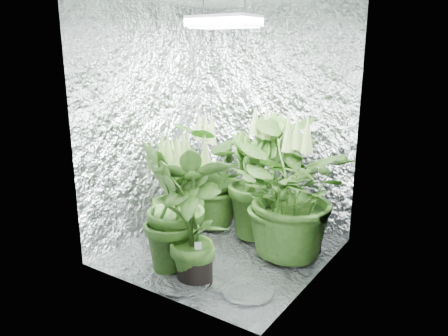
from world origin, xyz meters
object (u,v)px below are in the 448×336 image
plant_g (174,208)px  plant_c (256,178)px  plant_d (178,193)px  plant_e (286,194)px  grow_lamp (224,22)px  plant_f (194,217)px  plant_a (211,173)px  plant_b (283,180)px  circulation_fan (309,231)px

plant_g → plant_c: bearing=77.9°
plant_c → plant_d: (-0.52, -0.45, -0.11)m
plant_c → plant_e: bearing=-32.2°
grow_lamp → plant_c: size_ratio=0.43×
grow_lamp → plant_c: (0.07, 0.42, -1.28)m
plant_d → plant_f: bearing=-41.7°
plant_a → plant_c: bearing=3.4°
plant_d → plant_g: bearing=-53.2°
plant_b → plant_g: size_ratio=1.01×
plant_d → plant_e: (0.93, 0.19, 0.12)m
grow_lamp → plant_d: 1.46m
grow_lamp → plant_g: 1.41m
plant_c → plant_f: 0.95m
plant_e → plant_f: 0.78m
grow_lamp → plant_d: (-0.45, -0.03, -1.39)m
plant_a → plant_d: 0.44m
plant_e → plant_c: bearing=147.8°
plant_c → plant_b: bearing=45.8°
plant_f → circulation_fan: plant_f is taller
plant_g → circulation_fan: size_ratio=2.69×
plant_a → plant_e: 0.90m
plant_c → plant_g: plant_c is taller
grow_lamp → plant_g: bearing=-104.9°
grow_lamp → plant_d: bearing=-175.7°
plant_b → plant_f: (-0.13, -1.12, -0.00)m
plant_b → plant_e: 0.50m
plant_a → plant_g: bearing=-72.5°
plant_c → plant_f: plant_c is taller
circulation_fan → plant_d: bearing=-140.1°
plant_b → plant_e: (0.24, -0.43, 0.04)m
plant_a → plant_f: size_ratio=1.04×
plant_b → plant_c: bearing=-134.2°
plant_c → circulation_fan: size_ratio=2.90×
plant_e → plant_a: bearing=165.2°
grow_lamp → circulation_fan: (0.58, 0.42, -1.65)m
plant_a → plant_b: (0.64, 0.20, -0.01)m
plant_c → plant_g: (-0.19, -0.89, -0.04)m
plant_d → plant_f: 0.75m
grow_lamp → plant_e: size_ratio=0.43×
plant_a → plant_c: 0.46m
plant_c → circulation_fan: 0.63m
plant_f → plant_g: bearing=165.8°
plant_a → plant_b: plant_b is taller
plant_a → plant_e: size_ratio=0.98×
plant_f → circulation_fan: (0.47, 0.95, -0.34)m
plant_c → plant_e: 0.48m
plant_g → circulation_fan: (0.70, 0.89, -0.34)m
plant_a → plant_d: size_ratio=1.20×
plant_d → plant_f: plant_f is taller
plant_d → circulation_fan: bearing=23.9°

